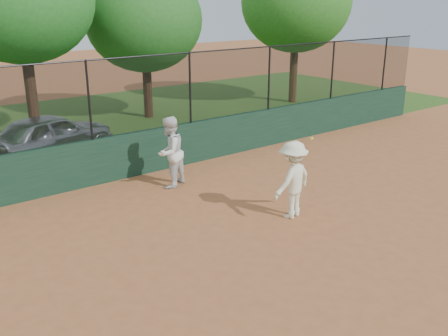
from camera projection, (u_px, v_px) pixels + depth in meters
ground at (264, 273)px, 8.81m from camera, size 80.00×80.00×0.00m
back_wall at (112, 158)px, 13.12m from camera, size 26.00×0.20×1.20m
grass_strip at (40, 134)px, 17.83m from camera, size 36.00×12.00×0.01m
parked_car at (51, 135)px, 15.12m from camera, size 4.23×2.69×1.34m
player_second at (170, 152)px, 12.60m from camera, size 1.10×1.01×1.82m
player_main at (292, 180)px, 10.83m from camera, size 1.21×0.83×1.82m
fence_assembly at (107, 97)px, 12.58m from camera, size 26.00×0.06×2.00m
tree_3 at (144, 20)px, 19.13m from camera, size 4.60×4.18×5.80m
tree_4 at (297, 2)px, 21.91m from camera, size 5.09×4.63×6.65m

